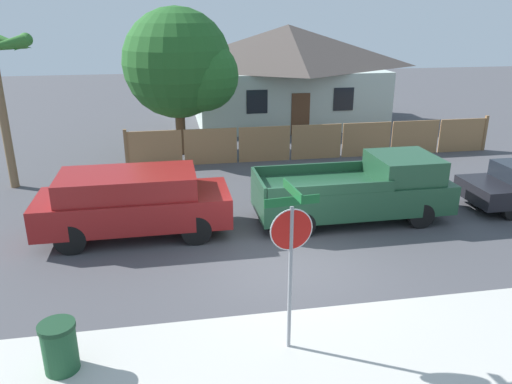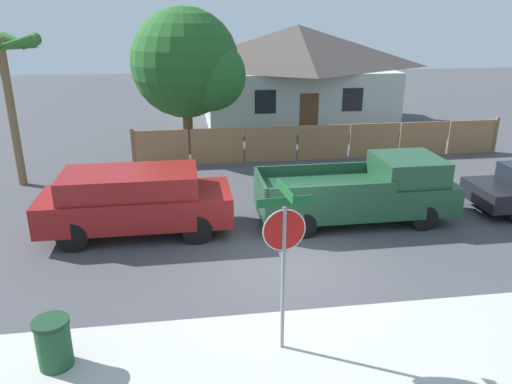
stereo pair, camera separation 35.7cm
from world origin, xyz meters
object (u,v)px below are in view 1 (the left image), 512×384
at_px(oak_tree, 183,66).
at_px(orange_pickup, 361,190).
at_px(trash_bin, 60,347).
at_px(stop_sign, 291,242).
at_px(red_suv, 133,201).
at_px(house, 287,73).

distance_m(oak_tree, orange_pickup, 9.50).
bearing_deg(trash_bin, stop_sign, -0.91).
relative_size(red_suv, orange_pickup, 0.91).
distance_m(house, stop_sign, 19.13).
relative_size(house, trash_bin, 11.48).
distance_m(stop_sign, trash_bin, 4.18).
distance_m(house, red_suv, 15.25).
height_order(red_suv, orange_pickup, orange_pickup).
bearing_deg(stop_sign, orange_pickup, 51.89).
distance_m(red_suv, trash_bin, 5.37).
xyz_separation_m(orange_pickup, trash_bin, (-7.22, -5.27, -0.43)).
xyz_separation_m(stop_sign, trash_bin, (-3.86, 0.06, -1.61)).
bearing_deg(orange_pickup, stop_sign, -122.59).
distance_m(red_suv, orange_pickup, 6.28).
bearing_deg(house, red_suv, -118.76).
distance_m(house, orange_pickup, 13.44).
bearing_deg(oak_tree, orange_pickup, -59.95).
bearing_deg(orange_pickup, red_suv, 179.71).
xyz_separation_m(red_suv, trash_bin, (-0.94, -5.26, -0.52)).
bearing_deg(red_suv, house, 60.94).
xyz_separation_m(red_suv, orange_pickup, (6.28, 0.00, -0.08)).
relative_size(house, oak_tree, 1.74).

